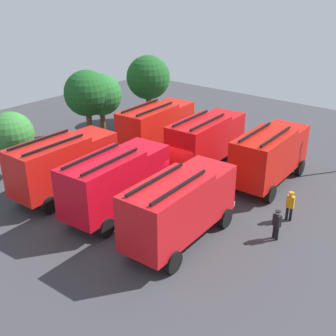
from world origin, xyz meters
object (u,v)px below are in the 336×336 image
(firefighter_2, at_px, (106,140))
(firefighter_4, at_px, (290,205))
(firefighter_0, at_px, (277,223))
(traffic_cone_1, at_px, (95,152))
(traffic_cone_0, at_px, (166,161))
(fire_truck_4, at_px, (64,163))
(tree_3, at_px, (148,78))
(firefighter_1, at_px, (230,130))
(tree_0, at_px, (12,134))
(fire_truck_1, at_px, (270,154))
(tree_2, at_px, (101,95))
(fire_truck_2, at_px, (116,179))
(fire_truck_5, at_px, (156,125))
(firefighter_3, at_px, (184,120))
(fire_truck_0, at_px, (180,205))
(tree_1, at_px, (87,94))
(traffic_cone_2, at_px, (130,235))
(fire_truck_3, at_px, (206,139))

(firefighter_2, relative_size, firefighter_4, 1.00)
(firefighter_0, relative_size, traffic_cone_1, 2.93)
(firefighter_0, xyz_separation_m, traffic_cone_0, (3.78, 10.54, -0.60))
(fire_truck_4, bearing_deg, tree_3, 20.37)
(firefighter_1, height_order, tree_0, tree_0)
(fire_truck_1, height_order, tree_0, tree_0)
(traffic_cone_0, bearing_deg, firefighter_0, -109.72)
(traffic_cone_1, bearing_deg, tree_2, 39.11)
(fire_truck_2, relative_size, fire_truck_5, 1.00)
(fire_truck_2, relative_size, firefighter_1, 4.18)
(fire_truck_1, bearing_deg, tree_2, 89.13)
(firefighter_1, relative_size, firefighter_4, 0.99)
(firefighter_3, relative_size, traffic_cone_0, 2.57)
(fire_truck_0, distance_m, traffic_cone_1, 13.36)
(fire_truck_2, height_order, traffic_cone_0, fire_truck_2)
(fire_truck_4, xyz_separation_m, tree_2, (8.93, 6.20, 1.50))
(tree_1, bearing_deg, fire_truck_0, -115.62)
(fire_truck_2, bearing_deg, tree_2, 46.30)
(fire_truck_4, height_order, firefighter_1, fire_truck_4)
(firefighter_3, xyz_separation_m, traffic_cone_2, (-15.73, -8.42, -0.67))
(firefighter_1, relative_size, traffic_cone_0, 2.53)
(fire_truck_3, bearing_deg, tree_3, 59.04)
(fire_truck_5, height_order, tree_2, tree_2)
(fire_truck_0, bearing_deg, tree_2, 57.50)
(tree_2, bearing_deg, fire_truck_3, -88.78)
(fire_truck_0, bearing_deg, fire_truck_3, 23.97)
(fire_truck_4, bearing_deg, fire_truck_2, -86.92)
(tree_0, distance_m, tree_3, 15.12)
(fire_truck_2, distance_m, traffic_cone_0, 7.63)
(fire_truck_3, height_order, fire_truck_5, same)
(fire_truck_0, distance_m, fire_truck_5, 12.85)
(tree_0, bearing_deg, fire_truck_0, -86.53)
(tree_2, bearing_deg, firefighter_2, -129.42)
(fire_truck_5, bearing_deg, traffic_cone_1, 138.34)
(fire_truck_0, xyz_separation_m, firefighter_2, (6.17, 12.11, -1.15))
(tree_3, bearing_deg, firefighter_3, -90.89)
(firefighter_0, distance_m, tree_3, 21.72)
(fire_truck_3, relative_size, firefighter_4, 4.12)
(firefighter_2, bearing_deg, fire_truck_0, -174.00)
(firefighter_4, bearing_deg, tree_3, -123.60)
(firefighter_4, bearing_deg, traffic_cone_0, -106.91)
(tree_0, relative_size, traffic_cone_2, 6.69)
(fire_truck_5, distance_m, traffic_cone_0, 3.56)
(fire_truck_1, xyz_separation_m, firefighter_3, (5.06, 10.85, -1.14))
(fire_truck_2, xyz_separation_m, fire_truck_3, (8.80, -0.17, 0.00))
(tree_0, height_order, traffic_cone_2, tree_0)
(fire_truck_5, bearing_deg, fire_truck_3, -94.96)
(fire_truck_5, bearing_deg, fire_truck_4, 178.26)
(firefighter_1, bearing_deg, firefighter_0, 161.79)
(fire_truck_5, relative_size, tree_2, 1.35)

